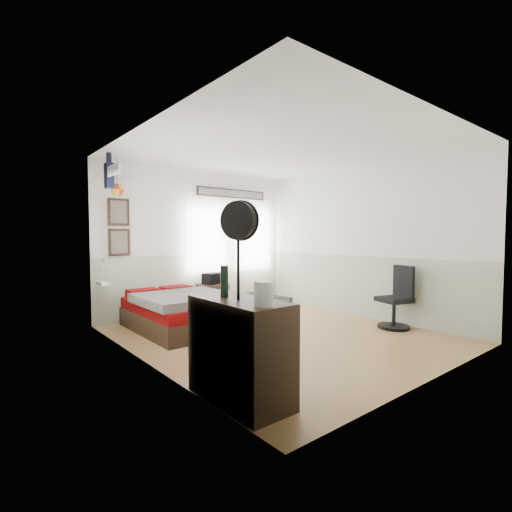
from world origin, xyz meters
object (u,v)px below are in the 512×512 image
object	(u,v)px
nightstand	(212,298)
dresser	(240,350)
armchair	(252,322)
bed	(180,312)
task_chair	(397,303)

from	to	relation	value
nightstand	dresser	bearing A→B (deg)	-109.27
armchair	nightstand	distance (m)	2.51
bed	dresser	size ratio (longest dim) A/B	1.80
dresser	armchair	xyz separation A→B (m)	(0.99, 1.08, -0.10)
bed	dresser	world-z (taller)	dresser
nightstand	bed	bearing A→B (deg)	-133.81
armchair	nightstand	size ratio (longest dim) A/B	1.43
task_chair	dresser	bearing A→B (deg)	-156.25
armchair	task_chair	world-z (taller)	task_chair
bed	nightstand	size ratio (longest dim) A/B	3.35
bed	dresser	bearing A→B (deg)	-106.29
task_chair	nightstand	bearing A→B (deg)	133.96
dresser	armchair	bearing A→B (deg)	47.47
dresser	task_chair	xyz separation A→B (m)	(3.47, 0.51, -0.05)
bed	armchair	world-z (taller)	armchair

